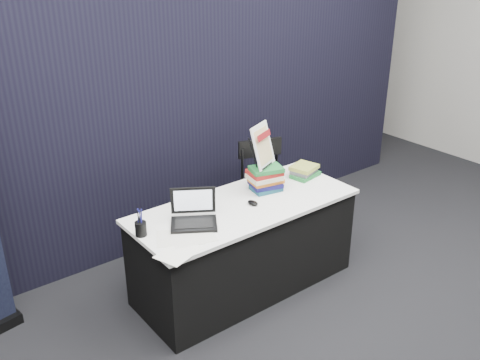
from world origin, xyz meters
name	(u,v)px	position (x,y,z in m)	size (l,w,h in m)	color
floor	(289,319)	(0.00, 0.00, 0.00)	(8.00, 8.00, 0.00)	black
wall_back	(61,21)	(0.00, 4.00, 1.75)	(8.00, 0.02, 3.50)	#A8A59E
drape_partition	(171,116)	(0.00, 1.60, 1.20)	(6.00, 0.08, 2.40)	black
display_table	(244,246)	(0.00, 0.55, 0.38)	(1.80, 0.75, 0.75)	black
laptop	(190,216)	(-0.50, 0.55, 0.81)	(0.40, 0.41, 0.25)	black
mouse	(253,203)	(0.04, 0.50, 0.77)	(0.06, 0.10, 0.03)	black
brochure_left	(179,252)	(-0.77, 0.26, 0.75)	(0.29, 0.20, 0.00)	white
brochure_mid	(180,237)	(-0.66, 0.42, 0.75)	(0.32, 0.23, 0.00)	silver
brochure_right	(193,237)	(-0.60, 0.37, 0.75)	(0.30, 0.21, 0.00)	silver
pen_cup	(141,229)	(-0.86, 0.61, 0.80)	(0.08, 0.08, 0.10)	black
book_stack_tall	(265,179)	(0.29, 0.65, 0.85)	(0.28, 0.24, 0.20)	#184B5B
book_stack_short	(304,171)	(0.73, 0.65, 0.80)	(0.27, 0.23, 0.10)	#1D6F31
info_sign	(263,146)	(0.29, 0.68, 1.12)	(0.28, 0.20, 0.36)	black
stacking_chair	(271,188)	(0.66, 0.99, 0.53)	(0.55, 0.56, 0.96)	black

